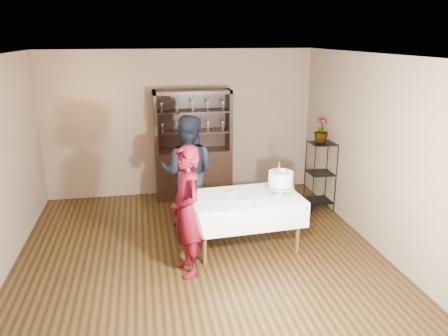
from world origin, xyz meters
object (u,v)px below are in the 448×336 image
(woman, at_px, (186,211))
(man, at_px, (188,172))
(cake_table, at_px, (245,208))
(cake, at_px, (281,180))
(plant_etagere, at_px, (320,173))
(china_hutch, at_px, (193,162))
(potted_plant, at_px, (321,130))

(woman, height_order, man, man)
(cake_table, distance_m, woman, 1.07)
(man, height_order, cake, man)
(plant_etagere, relative_size, man, 0.67)
(plant_etagere, distance_m, woman, 3.05)
(china_hutch, distance_m, woman, 2.82)
(man, bearing_deg, potted_plant, -153.40)
(china_hutch, bearing_deg, woman, -98.61)
(cake, bearing_deg, woman, -159.14)
(cake_table, height_order, potted_plant, potted_plant)
(china_hutch, xyz_separation_m, woman, (-0.42, -2.78, 0.18))
(china_hutch, height_order, man, china_hutch)
(cake, bearing_deg, plant_etagere, 47.10)
(man, bearing_deg, china_hutch, -82.95)
(plant_etagere, distance_m, cake, 1.68)
(plant_etagere, height_order, cake, cake)
(cake_table, bearing_deg, plant_etagere, 35.84)
(man, xyz_separation_m, cake, (1.21, -0.88, 0.09))
(woman, distance_m, man, 1.41)
(china_hutch, height_order, potted_plant, china_hutch)
(plant_etagere, bearing_deg, woman, -145.32)
(china_hutch, bearing_deg, cake_table, -78.37)
(potted_plant, bearing_deg, cake_table, -142.76)
(woman, xyz_separation_m, potted_plant, (2.49, 1.78, 0.56))
(china_hutch, distance_m, man, 1.42)
(china_hutch, distance_m, potted_plant, 2.41)
(potted_plant, bearing_deg, cake, -131.35)
(plant_etagere, distance_m, cake_table, 2.00)
(china_hutch, relative_size, cake_table, 1.24)
(china_hutch, bearing_deg, man, -100.27)
(plant_etagere, height_order, woman, woman)
(china_hutch, relative_size, cake, 3.74)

